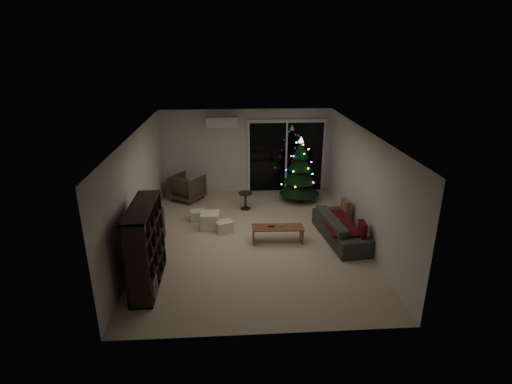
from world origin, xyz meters
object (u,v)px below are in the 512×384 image
coffee_table (278,234)px  christmas_tree (300,169)px  media_cabinet (152,232)px  armchair (187,188)px  sofa (342,228)px  bookshelf (134,247)px

coffee_table → christmas_tree: christmas_tree is taller
media_cabinet → armchair: 2.87m
armchair → coffee_table: (2.29, -2.78, -0.19)m
media_cabinet → sofa: bearing=0.2°
armchair → coffee_table: armchair is taller
bookshelf → armchair: size_ratio=1.95×
coffee_table → bookshelf: bearing=-149.1°
bookshelf → christmas_tree: christmas_tree is taller
coffee_table → christmas_tree: size_ratio=0.63×
media_cabinet → armchair: bearing=78.9°
sofa → christmas_tree: bearing=5.6°
bookshelf → coffee_table: bearing=14.4°
coffee_table → christmas_tree: bearing=72.1°
media_cabinet → coffee_table: size_ratio=0.98×
armchair → sofa: (3.78, -2.76, -0.08)m
bookshelf → sofa: (4.30, 1.57, -0.51)m
bookshelf → armchair: bookshelf is taller
media_cabinet → bookshelf: bearing=-90.7°
bookshelf → armchair: bearing=68.6°
bookshelf → christmas_tree: (3.73, 4.09, 0.14)m
christmas_tree → bookshelf: bearing=-132.4°
media_cabinet → coffee_table: 2.82m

